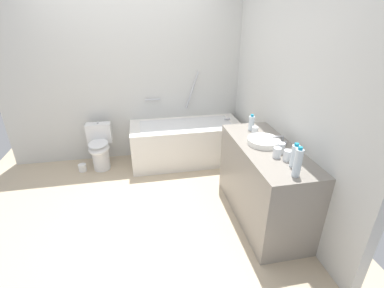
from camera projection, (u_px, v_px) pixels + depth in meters
name	position (u px, v px, depth m)	size (l,w,h in m)	color
ground_plane	(140.00, 204.00, 3.24)	(4.18, 4.18, 0.00)	#C1AD8E
wall_back_tiled	(131.00, 74.00, 3.91)	(3.58, 0.10, 2.53)	silver
wall_right_mirror	(283.00, 93.00, 2.98)	(0.10, 3.02, 2.53)	silver
bathtub	(186.00, 141.00, 4.09)	(1.60, 0.68, 1.29)	white
toilet	(100.00, 147.00, 3.89)	(0.34, 0.48, 0.65)	white
vanity_counter	(263.00, 182.00, 2.91)	(0.55, 1.32, 0.84)	gray
sink_basin	(264.00, 141.00, 2.77)	(0.33, 0.33, 0.06)	white
sink_faucet	(281.00, 139.00, 2.80)	(0.13, 0.15, 0.08)	#B5B5BA
water_bottle_0	(298.00, 163.00, 2.18)	(0.07, 0.07, 0.26)	silver
water_bottle_1	(251.00, 123.00, 3.09)	(0.06, 0.06, 0.19)	silver
water_bottle_2	(295.00, 156.00, 2.33)	(0.07, 0.07, 0.22)	silver
drinking_glass_0	(288.00, 155.00, 2.45)	(0.08, 0.08, 0.10)	white
drinking_glass_1	(281.00, 148.00, 2.58)	(0.08, 0.08, 0.10)	white
drinking_glass_2	(277.00, 153.00, 2.51)	(0.07, 0.07, 0.10)	white
drinking_glass_3	(255.00, 131.00, 2.98)	(0.07, 0.07, 0.09)	white
toilet_paper_roll	(83.00, 168.00, 3.92)	(0.11, 0.11, 0.10)	white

